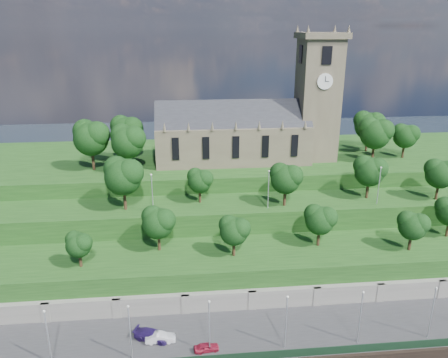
{
  "coord_description": "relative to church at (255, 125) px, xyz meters",
  "views": [
    {
      "loc": [
        -14.74,
        -43.83,
        42.42
      ],
      "look_at": [
        -7.37,
        30.0,
        16.33
      ],
      "focal_mm": 35.0,
      "sensor_mm": 36.0,
      "label": 1
    }
  ],
  "objects": [
    {
      "name": "trees_upper",
      "position": [
        0.04,
        -17.93,
        -4.89
      ],
      "size": [
        63.11,
        7.77,
        9.52
      ],
      "color": "black",
      "rests_on": "embankment_upper"
    },
    {
      "name": "retaining_wall",
      "position": [
        -0.79,
        -34.01,
        -20.02
      ],
      "size": [
        160.0,
        2.1,
        5.0
      ],
      "color": "slate",
      "rests_on": "ground"
    },
    {
      "name": "embankment_lower",
      "position": [
        -0.79,
        -27.98,
        -18.52
      ],
      "size": [
        160.0,
        12.0,
        8.0
      ],
      "primitive_type": "cube",
      "color": "#1A4216",
      "rests_on": "ground"
    },
    {
      "name": "fence",
      "position": [
        -0.79,
        -45.38,
        -19.92
      ],
      "size": [
        160.0,
        0.1,
        1.2
      ],
      "primitive_type": "cube",
      "color": "black",
      "rests_on": "promenade"
    },
    {
      "name": "car_left",
      "position": [
        -13.17,
        -43.14,
        -19.96
      ],
      "size": [
        3.44,
        1.7,
        1.13
      ],
      "primitive_type": "imported",
      "rotation": [
        0.0,
        0.0,
        1.68
      ],
      "color": "maroon",
      "rests_on": "promenade"
    },
    {
      "name": "hilltop",
      "position": [
        -0.79,
        4.02,
        -15.02
      ],
      "size": [
        160.0,
        32.0,
        15.0
      ],
      "primitive_type": "cube",
      "color": "#1A4216",
      "rests_on": "ground"
    },
    {
      "name": "embankment_upper",
      "position": [
        -0.79,
        -16.98,
        -16.52
      ],
      "size": [
        160.0,
        10.0,
        12.0
      ],
      "primitive_type": "cube",
      "color": "#1A4216",
      "rests_on": "ground"
    },
    {
      "name": "car_middle",
      "position": [
        -19.27,
        -40.75,
        -19.86
      ],
      "size": [
        4.04,
        1.43,
        1.33
      ],
      "primitive_type": "imported",
      "rotation": [
        0.0,
        0.0,
        1.56
      ],
      "color": "silver",
      "rests_on": "promenade"
    },
    {
      "name": "trees_hilltop",
      "position": [
        -5.17,
        -1.73,
        -1.08
      ],
      "size": [
        72.56,
        16.31,
        10.17
      ],
      "color": "black",
      "rests_on": "hilltop"
    },
    {
      "name": "trees_lower",
      "position": [
        1.35,
        -27.63,
        -9.82
      ],
      "size": [
        65.64,
        8.73,
        7.51
      ],
      "color": "black",
      "rests_on": "embankment_lower"
    },
    {
      "name": "car_right",
      "position": [
        -20.44,
        -40.18,
        -19.81
      ],
      "size": [
        5.32,
        3.66,
        1.43
      ],
      "primitive_type": "imported",
      "rotation": [
        0.0,
        0.0,
        1.2
      ],
      "color": "#25164D",
      "rests_on": "promenade"
    },
    {
      "name": "church",
      "position": [
        0.0,
        0.0,
        0.0
      ],
      "size": [
        38.6,
        12.35,
        27.6
      ],
      "color": "brown",
      "rests_on": "hilltop"
    },
    {
      "name": "promenade",
      "position": [
        -0.79,
        -39.98,
        -21.52
      ],
      "size": [
        160.0,
        12.0,
        2.0
      ],
      "primitive_type": "cube",
      "color": "#2D2D30",
      "rests_on": "ground"
    },
    {
      "name": "lamp_posts_promenade",
      "position": [
        -2.79,
        -43.48,
        -15.91
      ],
      "size": [
        60.36,
        0.36,
        8.01
      ],
      "color": "#B2B2B7",
      "rests_on": "promenade"
    },
    {
      "name": "lamp_posts_upper",
      "position": [
        -0.79,
        -19.98,
        -6.39
      ],
      "size": [
        40.36,
        0.36,
        7.09
      ],
      "color": "#B2B2B7",
      "rests_on": "embankment_upper"
    }
  ]
}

